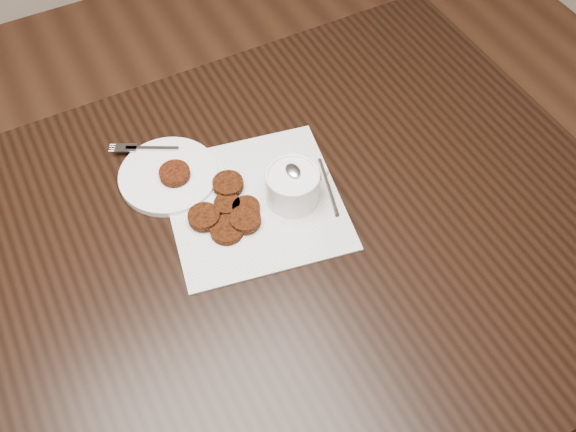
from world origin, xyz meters
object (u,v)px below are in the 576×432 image
object	(u,v)px
plate_with_patty	(168,173)
sauce_ramekin	(293,174)
napkin	(254,203)
table	(228,361)

from	to	relation	value
plate_with_patty	sauce_ramekin	bearing A→B (deg)	-39.76
napkin	plate_with_patty	world-z (taller)	plate_with_patty
table	napkin	world-z (taller)	napkin
napkin	plate_with_patty	distance (m)	0.18
table	sauce_ramekin	world-z (taller)	sauce_ramekin
table	napkin	bearing A→B (deg)	37.21
table	sauce_ramekin	bearing A→B (deg)	20.93
sauce_ramekin	napkin	bearing A→B (deg)	160.91
napkin	sauce_ramekin	bearing A→B (deg)	-19.09
table	sauce_ramekin	size ratio (longest dim) A/B	11.33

